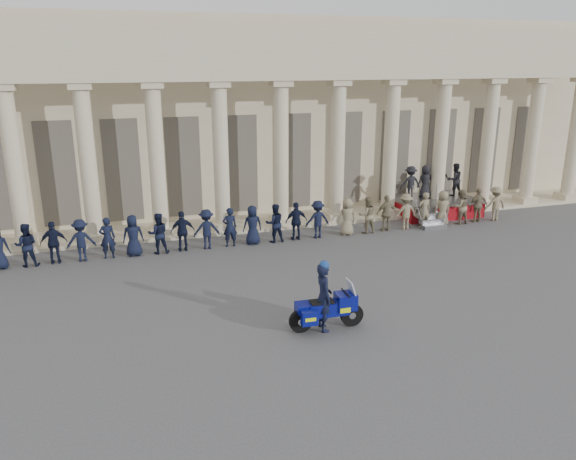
{
  "coord_description": "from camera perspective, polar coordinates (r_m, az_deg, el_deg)",
  "views": [
    {
      "loc": [
        -5.66,
        -14.79,
        7.1
      ],
      "look_at": [
        -0.16,
        2.45,
        1.6
      ],
      "focal_mm": 35.0,
      "sensor_mm": 36.0,
      "label": 1
    }
  ],
  "objects": [
    {
      "name": "reviewing_stand",
      "position": [
        27.56,
        14.42,
        4.06
      ],
      "size": [
        3.82,
        3.77,
        2.34
      ],
      "color": "gray",
      "rests_on": "ground"
    },
    {
      "name": "ground",
      "position": [
        17.36,
        2.98,
        -7.27
      ],
      "size": [
        90.0,
        90.0,
        0.0
      ],
      "primitive_type": "plane",
      "color": "#454548",
      "rests_on": "ground"
    },
    {
      "name": "rider",
      "position": [
        15.29,
        3.64,
        -6.7
      ],
      "size": [
        0.49,
        0.72,
        2.01
      ],
      "rotation": [
        0.0,
        0.0,
        1.53
      ],
      "color": "black",
      "rests_on": "ground"
    },
    {
      "name": "motorcycle",
      "position": [
        15.49,
        4.02,
        -8.0
      ],
      "size": [
        2.13,
        0.88,
        1.36
      ],
      "rotation": [
        0.0,
        0.0,
        -0.04
      ],
      "color": "black",
      "rests_on": "ground"
    },
    {
      "name": "officer_rank",
      "position": [
        22.46,
        -2.86,
        0.57
      ],
      "size": [
        23.55,
        0.6,
        1.58
      ],
      "color": "black",
      "rests_on": "ground"
    },
    {
      "name": "building",
      "position": [
        30.18,
        -6.98,
        11.89
      ],
      "size": [
        40.0,
        12.5,
        9.0
      ],
      "color": "#C5B593",
      "rests_on": "ground"
    }
  ]
}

